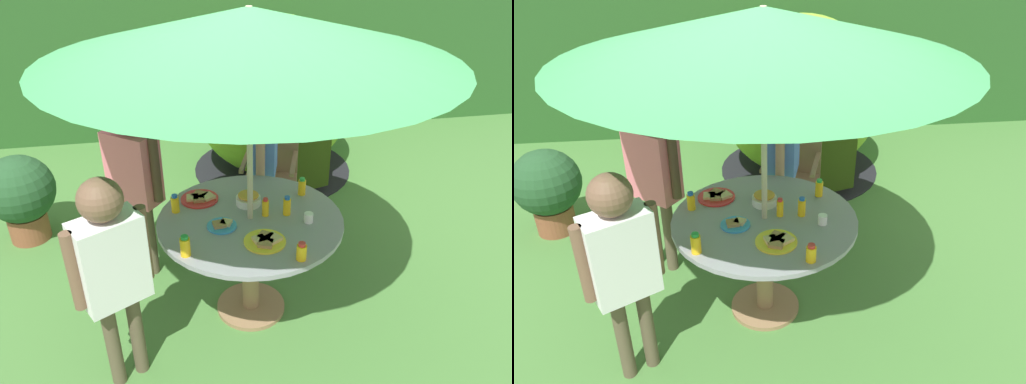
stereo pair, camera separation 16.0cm
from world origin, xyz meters
TOP-DOWN VIEW (x-y plane):
  - ground_plane at (0.00, 0.00)m, footprint 10.00×10.00m
  - hedge_backdrop at (0.00, 3.59)m, footprint 9.00×0.70m
  - garden_table at (0.00, 0.00)m, footprint 1.18×1.18m
  - patio_umbrella at (0.00, 0.00)m, footprint 2.26×2.26m
  - wooden_chair at (0.36, 1.07)m, footprint 0.57×0.60m
  - dome_tent at (0.62, 2.16)m, footprint 2.11×2.11m
  - potted_plant at (-1.71, 1.20)m, footprint 0.57×0.57m
  - child_in_blue_shirt at (0.24, 0.81)m, footprint 0.30×0.46m
  - child_in_pink_shirt at (-0.73, 0.58)m, footprint 0.41×0.38m
  - child_in_white_shirt at (-0.81, -0.44)m, footprint 0.40×0.33m
  - snack_bowl at (0.02, 0.17)m, footprint 0.17×0.17m
  - plate_far_right at (0.04, -0.28)m, footprint 0.25×0.25m
  - plate_far_left at (-0.19, -0.07)m, footprint 0.18×0.18m
  - plate_center_front at (-0.30, 0.29)m, footprint 0.25×0.25m
  - juice_bottle_near_left at (-0.42, -0.32)m, footprint 0.06×0.06m
  - juice_bottle_near_right at (0.10, 0.01)m, footprint 0.04×0.04m
  - juice_bottle_center_back at (0.24, -0.00)m, footprint 0.05×0.05m
  - juice_bottle_mid_left at (0.20, -0.48)m, footprint 0.06×0.06m
  - juice_bottle_mid_right at (0.40, 0.24)m, footprint 0.05×0.05m
  - juice_bottle_front_edge at (-0.46, 0.16)m, footprint 0.05×0.05m
  - cup_near at (0.35, -0.12)m, footprint 0.06×0.06m

SIDE VIEW (x-z plane):
  - ground_plane at x=0.00m, z-range -0.02..0.00m
  - potted_plant at x=-1.71m, z-range 0.05..0.82m
  - wooden_chair at x=0.36m, z-range 0.06..0.98m
  - garden_table at x=0.00m, z-range 0.22..0.97m
  - plate_far_left at x=-0.19m, z-range 0.75..0.78m
  - plate_center_front at x=-0.30m, z-range 0.75..0.78m
  - plate_far_right at x=0.04m, z-range 0.75..0.78m
  - cup_near at x=0.35m, z-range 0.75..0.81m
  - snack_bowl at x=0.02m, z-range 0.75..0.84m
  - juice_bottle_mid_left at x=0.20m, z-range 0.75..0.86m
  - juice_bottle_mid_right at x=0.40m, z-range 0.75..0.87m
  - dome_tent at x=0.62m, z-range -0.01..1.62m
  - juice_bottle_front_edge at x=-0.46m, z-range 0.75..0.87m
  - juice_bottle_near_right at x=0.10m, z-range 0.75..0.87m
  - juice_bottle_near_left at x=-0.42m, z-range 0.75..0.88m
  - juice_bottle_center_back at x=0.24m, z-range 0.75..0.88m
  - child_in_white_shirt at x=-0.81m, z-range 0.18..1.52m
  - hedge_backdrop at x=0.00m, z-range 0.00..1.74m
  - child_in_pink_shirt at x=-0.73m, z-range 0.19..1.58m
  - child_in_blue_shirt at x=0.24m, z-range 0.20..1.62m
  - patio_umbrella at x=0.00m, z-range 0.87..2.89m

